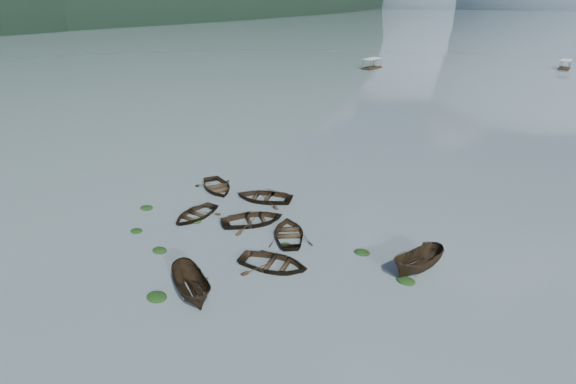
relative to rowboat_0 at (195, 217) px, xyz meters
The scene contains 22 objects.
ground_plane 9.46m from the rowboat_0, 50.19° to the right, with size 2400.00×2400.00×0.00m, color #536468.
left_ridge_far 532.49m from the rowboat_0, 152.88° to the left, with size 560.00×1400.00×380.00m, color black.
haze_mtn_a 928.15m from the rowboat_0, 105.88° to the left, with size 520.00×520.00×280.00m, color #475666.
haze_mtn_b 894.36m from the rowboat_0, 93.46° to the left, with size 520.00×520.00×340.00m, color #475666.
rowboat_0 is the anchor object (origin of this frame).
rowboat_1 4.97m from the rowboat_0, 21.32° to the left, with size 3.58×5.01×1.04m, color black.
rowboat_2 10.76m from the rowboat_0, 46.26° to the right, with size 1.80×4.80×1.85m, color black.
rowboat_3 8.41m from the rowboat_0, 11.13° to the left, with size 3.35×4.69×0.97m, color black.
rowboat_4 10.02m from the rowboat_0, 14.43° to the right, with size 3.45×4.83×1.00m, color black.
rowboat_5 18.09m from the rowboat_0, ahead, with size 1.71×4.53×1.75m, color black.
rowboat_6 5.81m from the rowboat_0, 113.91° to the left, with size 3.50×4.91×1.02m, color black.
rowboat_7 6.50m from the rowboat_0, 65.21° to the left, with size 3.63×5.09×1.05m, color black.
weed_clump_0 4.76m from the rowboat_0, 114.83° to the right, with size 1.01×0.83×0.22m, color black.
weed_clump_1 5.60m from the rowboat_0, 71.94° to the right, with size 1.13×0.90×0.25m, color black.
weed_clump_2 10.83m from the rowboat_0, 57.67° to the right, with size 1.35×1.08×0.29m, color black.
weed_clump_3 8.77m from the rowboat_0, ahead, with size 0.79×0.67×0.18m, color black.
weed_clump_4 17.72m from the rowboat_0, ahead, with size 1.20×0.95×0.25m, color black.
weed_clump_5 4.76m from the rowboat_0, 166.32° to the right, with size 1.18×0.95×0.25m, color black.
weed_clump_6 0.93m from the rowboat_0, 39.84° to the right, with size 0.91×0.76×0.19m, color black.
weed_clump_7 14.11m from the rowboat_0, 10.01° to the left, with size 1.13×0.91×0.25m, color black.
pontoon_left 87.24m from the rowboat_0, 104.51° to the left, with size 2.59×6.21×2.38m, color black, non-canonical shape.
pontoon_centre 112.02m from the rowboat_0, 80.55° to the left, with size 2.32×5.57×2.14m, color black, non-canonical shape.
Camera 1 is at (18.65, -15.98, 16.71)m, focal length 28.00 mm.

